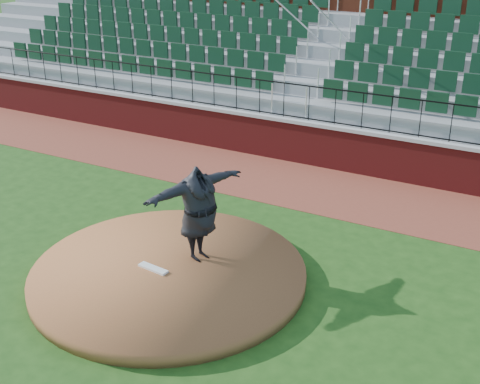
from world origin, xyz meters
name	(u,v)px	position (x,y,z in m)	size (l,w,h in m)	color
ground	(204,278)	(0.00, 0.00, 0.00)	(90.00, 90.00, 0.00)	#1D4413
warning_track	(310,186)	(0.00, 5.40, 0.01)	(34.00, 3.20, 0.01)	brown
field_wall	(333,148)	(0.00, 7.00, 0.60)	(34.00, 0.35, 1.20)	maroon
wall_cap	(334,126)	(0.00, 7.00, 1.25)	(34.00, 0.45, 0.10)	#B7B7B7
wall_railing	(335,107)	(0.00, 7.00, 1.80)	(34.00, 0.05, 1.00)	black
seating_stands	(368,71)	(0.00, 9.72, 2.30)	(34.00, 5.10, 4.60)	gray
concourse_wall	(394,42)	(0.00, 12.52, 2.75)	(34.00, 0.50, 5.50)	maroon
pitchers_mound	(169,274)	(-0.58, -0.37, 0.12)	(5.42, 5.42, 0.25)	brown
pitching_rubber	(153,268)	(-0.81, -0.56, 0.27)	(0.66, 0.17, 0.04)	white
pitcher	(199,214)	(-0.25, 0.27, 1.24)	(2.44, 0.66, 1.99)	black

